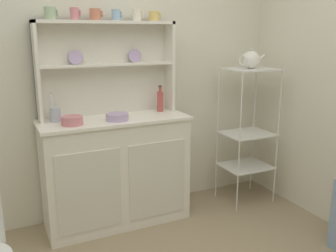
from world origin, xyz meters
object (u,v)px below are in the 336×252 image
at_px(bakers_rack, 248,123).
at_px(cup_sage_0, 50,13).
at_px(utensil_jar, 55,114).
at_px(bowl_mixing_large, 72,121).
at_px(hutch_shelf_unit, 106,61).
at_px(jam_bottle, 160,101).
at_px(hutch_cabinet, 116,170).
at_px(porcelain_teapot, 251,60).

relative_size(bakers_rack, cup_sage_0, 12.89).
height_order(cup_sage_0, utensil_jar, cup_sage_0).
distance_m(bakers_rack, bowl_mixing_large, 1.57).
bearing_deg(bowl_mixing_large, hutch_shelf_unit, 34.74).
height_order(bowl_mixing_large, jam_bottle, jam_bottle).
distance_m(hutch_cabinet, bakers_rack, 1.26).
bearing_deg(bakers_rack, porcelain_teapot, 180.00).
xyz_separation_m(bakers_rack, cup_sage_0, (-1.63, 0.24, 0.93)).
xyz_separation_m(hutch_cabinet, bakers_rack, (1.21, -0.11, 0.30)).
bearing_deg(utensil_jar, cup_sage_0, 61.39).
height_order(hutch_shelf_unit, cup_sage_0, cup_sage_0).
bearing_deg(cup_sage_0, hutch_cabinet, -16.51).
relative_size(hutch_cabinet, bowl_mixing_large, 7.45).
relative_size(hutch_shelf_unit, jam_bottle, 4.95).
height_order(hutch_shelf_unit, jam_bottle, hutch_shelf_unit).
bearing_deg(bakers_rack, hutch_shelf_unit, 167.00).
height_order(utensil_jar, porcelain_teapot, porcelain_teapot).
bearing_deg(utensil_jar, jam_bottle, 0.54).
distance_m(bakers_rack, jam_bottle, 0.84).
height_order(bakers_rack, jam_bottle, bakers_rack).
relative_size(bakers_rack, bowl_mixing_large, 7.84).
bearing_deg(hutch_cabinet, cup_sage_0, 163.49).
height_order(hutch_shelf_unit, bowl_mixing_large, hutch_shelf_unit).
distance_m(hutch_shelf_unit, porcelain_teapot, 1.24).
height_order(hutch_cabinet, bakers_rack, bakers_rack).
relative_size(bowl_mixing_large, jam_bottle, 0.71).
height_order(hutch_shelf_unit, utensil_jar, hutch_shelf_unit).
bearing_deg(utensil_jar, porcelain_teapot, -6.67).
xyz_separation_m(bowl_mixing_large, jam_bottle, (0.78, 0.16, 0.06)).
xyz_separation_m(jam_bottle, porcelain_teapot, (0.78, -0.20, 0.34)).
distance_m(hutch_cabinet, cup_sage_0, 1.30).
distance_m(bowl_mixing_large, jam_bottle, 0.80).
relative_size(utensil_jar, porcelain_teapot, 0.95).
bearing_deg(cup_sage_0, jam_bottle, -2.43).
bearing_deg(bakers_rack, hutch_cabinet, 174.59).
xyz_separation_m(bakers_rack, porcelain_teapot, (-0.00, 0.00, 0.56)).
bearing_deg(bakers_rack, bowl_mixing_large, 178.47).
bearing_deg(bowl_mixing_large, jam_bottle, 11.55).
bearing_deg(bakers_rack, utensil_jar, 173.33).
distance_m(hutch_cabinet, bowl_mixing_large, 0.58).
relative_size(hutch_cabinet, jam_bottle, 5.30).
distance_m(hutch_shelf_unit, bowl_mixing_large, 0.58).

